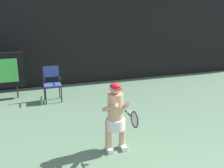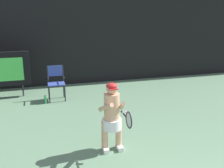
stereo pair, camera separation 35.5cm
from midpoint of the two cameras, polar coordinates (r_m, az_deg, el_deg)
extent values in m
cube|color=black|center=(10.26, -2.41, 10.24)|extent=(18.00, 0.12, 3.60)
cylinder|color=#2D2D33|center=(9.22, -17.55, -1.29)|extent=(0.05, 0.05, 0.40)
cylinder|color=black|center=(8.34, -12.13, -2.27)|extent=(0.04, 0.04, 0.52)
cylinder|color=black|center=(8.37, -8.87, -2.01)|extent=(0.04, 0.04, 0.52)
cylinder|color=black|center=(8.72, -12.32, -1.47)|extent=(0.04, 0.04, 0.52)
cylinder|color=black|center=(8.76, -9.20, -1.23)|extent=(0.04, 0.04, 0.52)
cube|color=#334898|center=(8.47, -10.73, 0.04)|extent=(0.52, 0.44, 0.03)
cylinder|color=black|center=(8.58, -12.53, 1.98)|extent=(0.04, 0.04, 0.56)
cylinder|color=black|center=(8.62, -9.36, 2.21)|extent=(0.04, 0.04, 0.56)
cube|color=#334898|center=(8.57, -10.98, 2.81)|extent=(0.48, 0.02, 0.34)
cylinder|color=black|center=(8.40, -12.42, 1.26)|extent=(0.04, 0.44, 0.04)
cylinder|color=black|center=(8.44, -9.18, 1.50)|extent=(0.04, 0.44, 0.04)
cylinder|color=#2D9652|center=(8.33, -12.96, -3.34)|extent=(0.07, 0.07, 0.24)
cylinder|color=black|center=(8.29, -13.01, -2.47)|extent=(0.03, 0.03, 0.03)
cube|color=white|center=(5.56, 0.44, -13.87)|extent=(0.11, 0.26, 0.09)
cube|color=white|center=(5.64, 3.45, -13.43)|extent=(0.11, 0.26, 0.09)
cylinder|color=tan|center=(5.47, 0.30, -11.08)|extent=(0.13, 0.13, 0.65)
cylinder|color=tan|center=(5.56, 3.33, -10.68)|extent=(0.13, 0.13, 0.65)
cylinder|color=silver|center=(5.41, 1.85, -8.55)|extent=(0.39, 0.39, 0.22)
cylinder|color=tan|center=(5.27, 1.89, -5.01)|extent=(0.31, 0.31, 0.56)
sphere|color=tan|center=(5.15, 1.92, -1.07)|extent=(0.22, 0.22, 0.22)
ellipsoid|color=#B22323|center=(5.13, 1.93, -0.42)|extent=(0.22, 0.22, 0.12)
cube|color=#B22323|center=(5.05, 2.27, -1.08)|extent=(0.17, 0.12, 0.02)
cylinder|color=tan|center=(5.05, 0.67, -5.06)|extent=(0.20, 0.50, 0.32)
cylinder|color=tan|center=(5.15, 4.21, -4.69)|extent=(0.20, 0.50, 0.32)
cylinder|color=white|center=(5.09, 4.86, -6.21)|extent=(0.13, 0.12, 0.12)
cylinder|color=black|center=(5.05, 4.52, -6.41)|extent=(0.03, 0.28, 0.03)
torus|color=black|center=(4.79, 5.79, -7.73)|extent=(0.02, 0.31, 0.31)
ellipsoid|color=silver|center=(4.79, 5.79, -7.73)|extent=(0.01, 0.26, 0.26)
camera|label=1|loc=(0.18, -89.02, 0.28)|focal=42.48mm
camera|label=2|loc=(0.18, 90.98, -0.28)|focal=42.48mm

